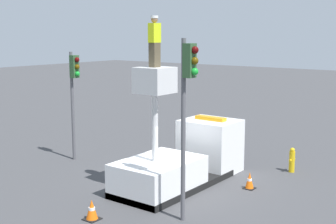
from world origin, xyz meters
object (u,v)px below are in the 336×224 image
Objects in this scene: traffic_cone_curbside at (250,181)px; worker at (155,41)px; traffic_light_across at (74,84)px; traffic_light_pole at (187,94)px; bucket_truck at (184,159)px; fire_hydrant at (292,160)px; traffic_cone_rear at (92,210)px.

worker is at bearing 137.48° from traffic_cone_curbside.
traffic_light_across is at bearing 75.78° from worker.
traffic_light_pole is 8.57m from traffic_light_across.
bucket_truck is 4.85m from worker.
traffic_light_across is (2.78, 8.10, -0.46)m from traffic_light_pole.
worker is 3.03m from traffic_light_pole.
traffic_light_across is at bearing 115.59° from fire_hydrant.
traffic_light_pole is 1.14× the size of traffic_light_across.
traffic_cone_curbside is (1.16, -8.24, -3.20)m from traffic_light_across.
fire_hydrant is at bearing -26.76° from worker.
worker is 2.70× the size of traffic_cone_rear.
traffic_light_pole reaches higher than fire_hydrant.
traffic_light_across is 7.89m from traffic_cone_rear.
traffic_light_pole reaches higher than bucket_truck.
traffic_cone_rear is at bearing 155.51° from traffic_cone_curbside.
fire_hydrant is at bearing -4.59° from traffic_light_pole.
traffic_cone_rear is at bearing 177.22° from worker.
worker is at bearing 60.24° from traffic_light_pole.
fire_hydrant is 1.65× the size of traffic_cone_curbside.
fire_hydrant is (4.15, -8.65, -2.99)m from traffic_light_across.
worker is 2.75× the size of traffic_cone_curbside.
traffic_light_across is 10.05m from fire_hydrant.
fire_hydrant reaches higher than traffic_cone_rear.
traffic_light_across is 7.77× the size of traffic_cone_curbside.
traffic_cone_curbside is at bearing -42.52° from worker.
bucket_truck is 4.80m from fire_hydrant.
traffic_light_pole is 8.83× the size of traffic_cone_curbside.
traffic_light_across is 7.63× the size of traffic_cone_rear.
bucket_truck is 6.36m from traffic_light_across.
fire_hydrant reaches higher than traffic_cone_curbside.
bucket_truck reaches higher than traffic_cone_curbside.
traffic_light_pole is 4.70m from traffic_cone_rear.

